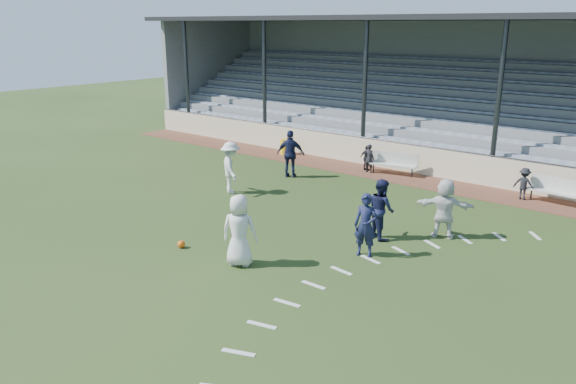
% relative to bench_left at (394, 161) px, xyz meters
% --- Properties ---
extents(ground, '(90.00, 90.00, 0.00)m').
position_rel_bench_left_xyz_m(ground, '(0.83, -10.75, -0.58)').
color(ground, '#273A17').
rests_on(ground, ground).
extents(cinder_track, '(34.00, 2.00, 0.02)m').
position_rel_bench_left_xyz_m(cinder_track, '(0.83, -0.25, -0.57)').
color(cinder_track, '#562F22').
rests_on(cinder_track, ground).
extents(retaining_wall, '(34.00, 0.18, 1.20)m').
position_rel_bench_left_xyz_m(retaining_wall, '(0.83, 0.80, 0.02)').
color(retaining_wall, beige).
rests_on(retaining_wall, ground).
extents(bench_left, '(2.04, 0.86, 0.95)m').
position_rel_bench_left_xyz_m(bench_left, '(0.00, 0.00, 0.00)').
color(bench_left, beige).
rests_on(bench_left, cinder_track).
extents(bench_right, '(2.03, 0.62, 0.95)m').
position_rel_bench_left_xyz_m(bench_right, '(6.55, 0.03, 0.00)').
color(bench_right, beige).
rests_on(bench_right, cinder_track).
extents(trash_bin, '(0.47, 0.47, 0.75)m').
position_rel_bench_left_xyz_m(trash_bin, '(-6.12, 0.04, -0.19)').
color(trash_bin, gold).
rests_on(trash_bin, cinder_track).
extents(football, '(0.22, 0.22, 0.22)m').
position_rel_bench_left_xyz_m(football, '(-0.74, -11.22, -0.47)').
color(football, '#DA540C').
rests_on(football, ground).
extents(player_white_lead, '(1.14, 0.98, 1.97)m').
position_rel_bench_left_xyz_m(player_white_lead, '(1.40, -11.00, 0.40)').
color(player_white_lead, silver).
rests_on(player_white_lead, ground).
extents(player_navy_lead, '(0.75, 0.59, 1.80)m').
position_rel_bench_left_xyz_m(player_navy_lead, '(3.68, -8.35, 0.32)').
color(player_navy_lead, '#151A3C').
rests_on(player_navy_lead, ground).
extents(player_navy_mid, '(1.12, 1.06, 1.83)m').
position_rel_bench_left_xyz_m(player_navy_mid, '(3.30, -6.84, 0.33)').
color(player_navy_mid, '#151A3C').
rests_on(player_navy_mid, ground).
extents(player_white_wing, '(1.47, 1.35, 1.98)m').
position_rel_bench_left_xyz_m(player_white_wing, '(-3.53, -6.33, 0.41)').
color(player_white_wing, silver).
rests_on(player_white_wing, ground).
extents(player_navy_wing, '(1.26, 0.98, 2.00)m').
position_rel_bench_left_xyz_m(player_navy_wing, '(-3.21, -3.10, 0.41)').
color(player_navy_wing, '#151A3C').
rests_on(player_navy_wing, ground).
extents(player_white_back, '(1.80, 1.13, 1.85)m').
position_rel_bench_left_xyz_m(player_white_back, '(4.77, -5.62, 0.34)').
color(player_white_back, silver).
rests_on(player_white_back, ground).
extents(sub_left_near, '(0.46, 0.31, 1.25)m').
position_rel_bench_left_xyz_m(sub_left_near, '(-1.01, -0.40, 0.06)').
color(sub_left_near, black).
rests_on(sub_left_near, cinder_track).
extents(sub_left_far, '(0.65, 0.27, 1.11)m').
position_rel_bench_left_xyz_m(sub_left_far, '(-1.27, -0.17, -0.01)').
color(sub_left_far, black).
rests_on(sub_left_far, cinder_track).
extents(sub_right, '(0.77, 0.44, 1.19)m').
position_rel_bench_left_xyz_m(sub_right, '(5.45, -0.19, 0.03)').
color(sub_right, black).
rests_on(sub_right, cinder_track).
extents(grandstand, '(34.60, 9.00, 6.61)m').
position_rel_bench_left_xyz_m(grandstand, '(0.84, 5.51, 1.62)').
color(grandstand, gray).
rests_on(grandstand, ground).
extents(penalty_arc, '(3.89, 14.63, 0.01)m').
position_rel_bench_left_xyz_m(penalty_arc, '(4.95, -10.75, -0.58)').
color(penalty_arc, silver).
rests_on(penalty_arc, ground).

